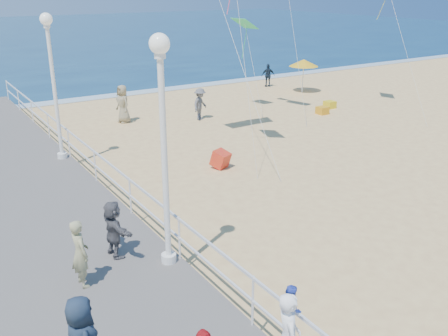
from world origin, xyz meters
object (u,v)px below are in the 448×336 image
lamp_post_mid (163,130)px  beach_chair_right (322,110)px  toddler_held (291,308)px  beach_walker_c (123,104)px  spectator_6 (80,253)px  beach_walker_a (200,104)px  beach_chair_left (330,105)px  lamp_post_far (52,72)px  box_kite (221,161)px  beach_walker_b (268,75)px  spectator_5 (114,229)px  beach_umbrella (304,63)px

lamp_post_mid → beach_chair_right: 17.71m
toddler_held → beach_walker_c: (4.45, 18.42, -0.73)m
spectator_6 → beach_walker_a: spectator_6 is taller
beach_chair_left → spectator_6: bearing=-149.1°
lamp_post_far → box_kite: size_ratio=8.87×
toddler_held → beach_walker_b: size_ratio=0.56×
beach_walker_c → beach_chair_right: (9.74, -4.18, -0.76)m
toddler_held → beach_chair_right: (14.19, 14.24, -1.49)m
lamp_post_far → beach_chair_left: lamp_post_far is taller
beach_walker_c → beach_chair_right: 10.63m
toddler_held → spectator_5: bearing=34.4°
beach_walker_c → beach_chair_left: 11.59m
spectator_5 → box_kite: size_ratio=2.40×
box_kite → beach_chair_left: bearing=2.4°
spectator_6 → box_kite: size_ratio=2.60×
lamp_post_mid → beach_walker_b: lamp_post_mid is taller
beach_walker_b → beach_chair_left: bearing=105.8°
lamp_post_far → beach_walker_a: bearing=23.1°
lamp_post_far → spectator_5: bearing=-96.8°
beach_walker_a → beach_walker_c: size_ratio=0.86×
lamp_post_far → beach_walker_a: 9.24m
lamp_post_far → beach_chair_right: size_ratio=9.67×
lamp_post_mid → beach_walker_a: lamp_post_mid is taller
lamp_post_mid → beach_chair_right: bearing=34.8°
lamp_post_far → beach_walker_c: lamp_post_far is taller
beach_walker_a → lamp_post_far: bearing=172.8°
beach_walker_a → beach_walker_b: bearing=1.5°
beach_walker_b → beach_umbrella: beach_umbrella is taller
beach_walker_b → beach_chair_right: bearing=97.2°
spectator_5 → beach_umbrella: 22.86m
beach_walker_a → beach_walker_b: size_ratio=1.06×
toddler_held → box_kite: (4.99, 10.05, -1.39)m
toddler_held → lamp_post_far: bearing=23.6°
beach_walker_b → beach_chair_left: (-0.88, -6.94, -0.58)m
beach_walker_a → beach_chair_left: 7.73m
spectator_5 → beach_chair_right: size_ratio=2.62×
toddler_held → beach_walker_c: bearing=9.7°
spectator_5 → beach_umbrella: bearing=-55.2°
spectator_5 → box_kite: spectator_5 is taller
beach_walker_a → beach_walker_c: beach_walker_c is taller
spectator_5 → box_kite: bearing=-54.5°
spectator_5 → beach_walker_a: bearing=-40.9°
beach_walker_a → beach_walker_c: 3.92m
spectator_5 → beach_walker_a: spectator_5 is taller
box_kite → beach_umbrella: (12.09, 9.17, 1.61)m
beach_walker_b → beach_walker_c: 12.46m
spectator_6 → beach_walker_c: 15.39m
lamp_post_mid → spectator_5: bearing=134.9°
lamp_post_far → toddler_held: size_ratio=6.11×
toddler_held → spectator_5: size_ratio=0.61×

